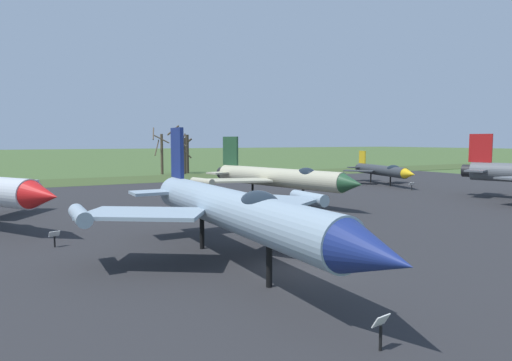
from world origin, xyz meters
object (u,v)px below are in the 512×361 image
at_px(info_placard_front_right, 54,237).
at_px(jet_fighter_rear_right, 383,170).
at_px(jet_fighter_rear_left, 234,210).
at_px(info_placard_rear_right, 412,185).
at_px(jet_fighter_front_left, 278,177).
at_px(info_placard_rear_left, 381,329).

xyz_separation_m(info_placard_front_right, jet_fighter_rear_right, (37.47, 15.60, 1.28)).
xyz_separation_m(jet_fighter_rear_left, jet_fighter_rear_right, (31.08, 23.08, -0.67)).
distance_m(jet_fighter_rear_left, info_placard_rear_right, 34.24).
bearing_deg(jet_fighter_front_left, info_placard_rear_left, -115.70).
bearing_deg(jet_fighter_front_left, info_placard_rear_right, 5.57).
bearing_deg(jet_fighter_rear_left, jet_fighter_rear_right, 36.60).
height_order(info_placard_front_right, jet_fighter_rear_right, jet_fighter_rear_right).
relative_size(jet_fighter_front_left, info_placard_rear_left, 15.98).
bearing_deg(info_placard_front_right, jet_fighter_front_left, 23.87).
relative_size(jet_fighter_rear_right, info_placard_rear_right, 14.32).
distance_m(info_placard_front_right, jet_fighter_rear_left, 10.03).
xyz_separation_m(info_placard_front_right, info_placard_rear_right, (35.96, 9.69, 0.05)).
xyz_separation_m(jet_fighter_front_left, info_placard_rear_right, (18.06, 1.76, -1.73)).
relative_size(info_placard_rear_left, jet_fighter_rear_right, 0.08).
height_order(jet_fighter_front_left, jet_fighter_rear_right, jet_fighter_front_left).
bearing_deg(jet_fighter_rear_right, info_placard_rear_left, -134.55).
height_order(info_placard_front_right, info_placard_rear_right, info_placard_rear_right).
relative_size(jet_fighter_front_left, info_placard_front_right, 18.34).
bearing_deg(info_placard_rear_right, jet_fighter_rear_left, -149.87).
height_order(info_placard_front_right, info_placard_rear_left, info_placard_rear_left).
bearing_deg(info_placard_rear_left, info_placard_rear_right, 40.94).
xyz_separation_m(jet_fighter_front_left, info_placard_front_right, (-17.90, -7.92, -1.78)).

